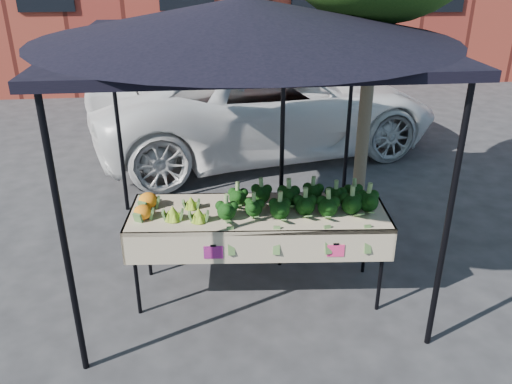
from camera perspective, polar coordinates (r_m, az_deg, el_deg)
ground at (r=5.30m, az=-2.13°, el=-11.04°), size 90.00×90.00×0.00m
table at (r=5.09m, az=0.24°, el=-6.57°), size 2.46×0.99×0.90m
canopy at (r=5.18m, az=-1.12°, el=5.27°), size 3.16×3.16×2.74m
broccoli_heap at (r=4.90m, az=4.41°, el=-0.51°), size 1.51×0.54×0.23m
romanesco_cluster at (r=4.80m, az=-7.65°, el=-1.54°), size 0.41×0.45×0.18m
cauliflower_pair at (r=4.91m, az=-11.94°, el=-1.40°), size 0.21×0.41×0.16m
street_tree at (r=5.88m, az=12.34°, el=14.57°), size 2.14×2.14×4.22m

